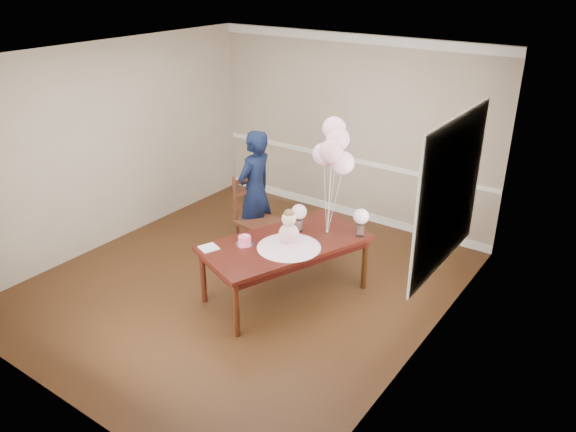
{
  "coord_description": "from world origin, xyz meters",
  "views": [
    {
      "loc": [
        3.85,
        -4.51,
        3.62
      ],
      "look_at": [
        0.62,
        0.05,
        1.05
      ],
      "focal_mm": 35.0,
      "sensor_mm": 36.0,
      "label": 1
    }
  ],
  "objects_px": {
    "dining_table_top": "(285,243)",
    "dining_chair_seat": "(258,222)",
    "birthday_cake": "(245,240)",
    "woman": "(255,191)"
  },
  "relations": [
    {
      "from": "birthday_cake",
      "to": "dining_chair_seat",
      "type": "distance_m",
      "value": 1.08
    },
    {
      "from": "dining_chair_seat",
      "to": "woman",
      "type": "height_order",
      "value": "woman"
    },
    {
      "from": "birthday_cake",
      "to": "dining_chair_seat",
      "type": "bearing_deg",
      "value": 120.28
    },
    {
      "from": "dining_table_top",
      "to": "birthday_cake",
      "type": "relative_size",
      "value": 13.33
    },
    {
      "from": "dining_table_top",
      "to": "woman",
      "type": "bearing_deg",
      "value": 165.19
    },
    {
      "from": "woman",
      "to": "birthday_cake",
      "type": "bearing_deg",
      "value": 33.8
    },
    {
      "from": "dining_table_top",
      "to": "birthday_cake",
      "type": "distance_m",
      "value": 0.47
    },
    {
      "from": "dining_table_top",
      "to": "birthday_cake",
      "type": "height_order",
      "value": "birthday_cake"
    },
    {
      "from": "dining_table_top",
      "to": "woman",
      "type": "height_order",
      "value": "woman"
    },
    {
      "from": "dining_table_top",
      "to": "dining_chair_seat",
      "type": "bearing_deg",
      "value": 167.18
    }
  ]
}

